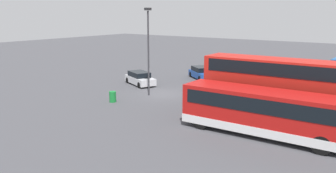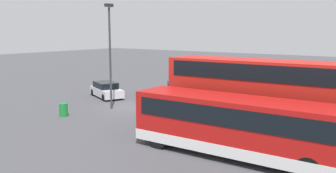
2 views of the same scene
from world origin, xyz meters
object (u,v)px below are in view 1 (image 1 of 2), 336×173
at_px(bus_single_deck_second, 298,91).
at_px(car_small_green, 201,73).
at_px(bus_single_deck_near_end, 310,84).
at_px(waste_bin_yellow, 113,97).
at_px(car_hatchback_silver, 140,78).
at_px(bus_single_deck_fourth, 262,111).
at_px(bus_double_decker_third, 285,89).
at_px(lamp_post_tall, 148,45).

relative_size(bus_single_deck_second, car_small_green, 2.61).
height_order(bus_single_deck_near_end, waste_bin_yellow, bus_single_deck_near_end).
bearing_deg(car_hatchback_silver, bus_single_deck_near_end, 100.67).
distance_m(bus_single_deck_near_end, bus_single_deck_fourth, 10.75).
xyz_separation_m(bus_single_deck_second, bus_double_decker_third, (3.69, 0.09, 0.83)).
height_order(car_small_green, waste_bin_yellow, car_small_green).
relative_size(lamp_post_tall, waste_bin_yellow, 8.62).
relative_size(bus_single_deck_second, waste_bin_yellow, 11.87).
bearing_deg(bus_double_decker_third, bus_single_deck_fourth, -4.39).
relative_size(bus_double_decker_third, car_small_green, 2.74).
bearing_deg(bus_single_deck_second, car_small_green, -119.09).
xyz_separation_m(bus_single_deck_near_end, bus_single_deck_second, (3.53, -0.05, 0.00)).
relative_size(bus_single_deck_fourth, lamp_post_tall, 1.29).
distance_m(bus_single_deck_near_end, bus_double_decker_third, 7.26).
height_order(bus_single_deck_fourth, car_hatchback_silver, bus_single_deck_fourth).
xyz_separation_m(bus_double_decker_third, lamp_post_tall, (-0.77, -13.06, 2.33)).
distance_m(car_hatchback_silver, lamp_post_tall, 6.51).
distance_m(bus_double_decker_third, car_small_green, 17.31).
height_order(bus_single_deck_second, lamp_post_tall, lamp_post_tall).
height_order(bus_single_deck_second, waste_bin_yellow, bus_single_deck_second).
distance_m(bus_single_deck_second, bus_double_decker_third, 3.78).
bearing_deg(car_small_green, waste_bin_yellow, -3.24).
distance_m(bus_single_deck_near_end, bus_single_deck_second, 3.53).
height_order(bus_single_deck_second, car_hatchback_silver, bus_single_deck_second).
bearing_deg(lamp_post_tall, bus_single_deck_fourth, 71.38).
xyz_separation_m(bus_single_deck_second, car_hatchback_silver, (-0.35, -16.86, -0.92)).
height_order(bus_double_decker_third, lamp_post_tall, lamp_post_tall).
height_order(bus_single_deck_second, bus_single_deck_fourth, same).
xyz_separation_m(bus_single_deck_near_end, car_small_green, (-3.79, -13.21, -0.92)).
xyz_separation_m(bus_single_deck_second, waste_bin_yellow, (6.77, -13.96, -1.15)).
bearing_deg(bus_single_deck_second, bus_single_deck_fourth, -1.45).
bearing_deg(lamp_post_tall, car_small_green, -178.92).
distance_m(bus_single_deck_fourth, car_hatchback_silver, 18.34).
distance_m(bus_single_deck_fourth, waste_bin_yellow, 13.83).
height_order(bus_single_deck_near_end, bus_single_deck_fourth, same).
bearing_deg(lamp_post_tall, bus_double_decker_third, 86.61).
xyz_separation_m(bus_double_decker_third, car_small_green, (-11.01, -13.25, -1.75)).
bearing_deg(bus_single_deck_fourth, bus_single_deck_near_end, 178.74).
bearing_deg(car_small_green, bus_double_decker_third, 50.28).
bearing_deg(bus_single_deck_second, waste_bin_yellow, -64.12).
height_order(bus_single_deck_near_end, bus_double_decker_third, bus_double_decker_third).
xyz_separation_m(bus_single_deck_near_end, waste_bin_yellow, (10.30, -14.01, -1.15)).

